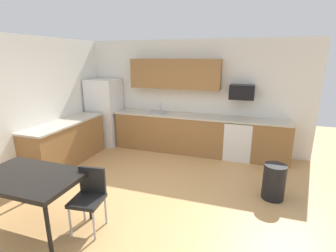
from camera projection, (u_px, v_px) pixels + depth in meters
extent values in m
plane|color=tan|center=(149.00, 198.00, 4.20)|extent=(12.00, 12.00, 0.00)
cube|color=white|center=(189.00, 96.00, 6.26)|extent=(5.80, 0.10, 2.70)
cube|color=white|center=(16.00, 110.00, 4.65)|extent=(0.10, 5.80, 2.70)
cube|color=olive|center=(170.00, 133.00, 6.30)|extent=(2.73, 0.60, 0.90)
cube|color=olive|center=(271.00, 142.00, 5.58)|extent=(0.82, 0.60, 0.90)
cube|color=olive|center=(67.00, 143.00, 5.51)|extent=(0.60, 2.00, 0.90)
cube|color=beige|center=(185.00, 116.00, 6.06)|extent=(4.80, 0.64, 0.04)
cube|color=beige|center=(64.00, 123.00, 5.39)|extent=(0.64, 2.00, 0.04)
cube|color=olive|center=(175.00, 74.00, 6.01)|extent=(2.20, 0.34, 0.70)
cube|color=white|center=(105.00, 112.00, 6.66)|extent=(0.76, 0.70, 1.74)
cube|color=white|center=(238.00, 140.00, 5.80)|extent=(0.60, 0.60, 0.88)
cube|color=black|center=(239.00, 121.00, 5.68)|extent=(0.60, 0.60, 0.03)
cube|color=black|center=(242.00, 92.00, 5.60)|extent=(0.54, 0.36, 0.32)
cube|color=#A5A8AD|center=(158.00, 115.00, 6.28)|extent=(0.48, 0.40, 0.14)
cylinder|color=#B2B5BA|center=(160.00, 108.00, 6.40)|extent=(0.02, 0.02, 0.24)
cube|color=black|center=(28.00, 177.00, 3.32)|extent=(1.40, 0.90, 0.06)
cylinder|color=black|center=(49.00, 231.00, 2.88)|extent=(0.05, 0.05, 0.72)
cylinder|color=black|center=(21.00, 183.00, 3.98)|extent=(0.05, 0.05, 0.72)
cylinder|color=black|center=(89.00, 197.00, 3.59)|extent=(0.05, 0.05, 0.72)
cube|color=black|center=(87.00, 201.00, 3.33)|extent=(0.44, 0.44, 0.05)
cube|color=black|center=(92.00, 181.00, 3.45)|extent=(0.38, 0.08, 0.40)
cylinder|color=#B2B2B7|center=(70.00, 222.00, 3.27)|extent=(0.03, 0.03, 0.42)
cylinder|color=#B2B2B7|center=(94.00, 226.00, 3.20)|extent=(0.03, 0.03, 0.42)
cylinder|color=#B2B2B7|center=(84.00, 207.00, 3.59)|extent=(0.03, 0.03, 0.42)
cylinder|color=#B2B2B7|center=(106.00, 210.00, 3.52)|extent=(0.03, 0.03, 0.42)
cylinder|color=black|center=(274.00, 182.00, 4.14)|extent=(0.36, 0.36, 0.60)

